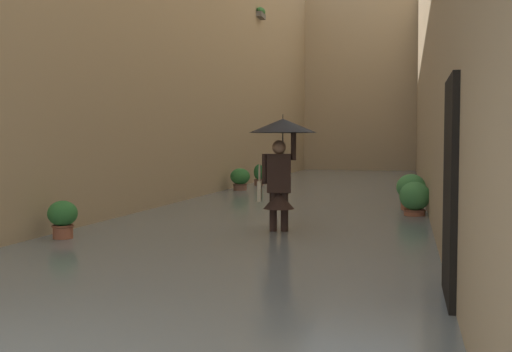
# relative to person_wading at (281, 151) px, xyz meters

# --- Properties ---
(ground_plane) EXTENTS (73.92, 73.92, 0.00)m
(ground_plane) POSITION_rel_person_wading_xyz_m (0.51, -7.59, -1.48)
(ground_plane) COLOR gray
(flood_water) EXTENTS (6.55, 35.57, 0.20)m
(flood_water) POSITION_rel_person_wading_xyz_m (0.51, -7.59, -1.38)
(flood_water) COLOR slate
(flood_water) RESTS_ON ground_plane
(building_facade_right) EXTENTS (2.04, 33.57, 10.14)m
(building_facade_right) POSITION_rel_person_wading_xyz_m (4.28, -7.59, 3.59)
(building_facade_right) COLOR tan
(building_facade_right) RESTS_ON ground_plane
(building_facade_far) EXTENTS (9.35, 1.80, 9.10)m
(building_facade_far) POSITION_rel_person_wading_xyz_m (0.51, -23.28, 3.07)
(building_facade_far) COLOR tan
(building_facade_far) RESTS_ON ground_plane
(person_wading) EXTENTS (1.08, 1.08, 2.07)m
(person_wading) POSITION_rel_person_wading_xyz_m (0.00, 0.00, 0.00)
(person_wading) COLOR black
(person_wading) RESTS_ON ground_plane
(potted_plant_near_left) EXTENTS (0.52, 0.52, 0.71)m
(potted_plant_near_left) POSITION_rel_person_wading_xyz_m (-2.03, -6.43, -1.06)
(potted_plant_near_left) COLOR brown
(potted_plant_near_left) RESTS_ON ground_plane
(potted_plant_near_right) EXTENTS (0.35, 0.35, 0.90)m
(potted_plant_near_right) POSITION_rel_person_wading_xyz_m (2.86, -10.15, -1.01)
(potted_plant_near_right) COLOR brown
(potted_plant_near_right) RESTS_ON ground_plane
(potted_plant_far_right) EXTENTS (0.44, 0.44, 0.76)m
(potted_plant_far_right) POSITION_rel_person_wading_xyz_m (2.99, 1.50, -1.03)
(potted_plant_far_right) COLOR #9E563D
(potted_plant_far_right) RESTS_ON ground_plane
(potted_plant_mid_left) EXTENTS (0.59, 0.59, 0.86)m
(potted_plant_mid_left) POSITION_rel_person_wading_xyz_m (-2.11, -2.73, -0.99)
(potted_plant_mid_left) COLOR #9E563D
(potted_plant_mid_left) RESTS_ON ground_plane
(potted_plant_mid_right) EXTENTS (0.59, 0.59, 0.85)m
(potted_plant_mid_right) POSITION_rel_person_wading_xyz_m (2.91, -7.99, -0.98)
(potted_plant_mid_right) COLOR brown
(potted_plant_mid_right) RESTS_ON ground_plane
(potted_plant_far_left) EXTENTS (0.61, 0.61, 0.96)m
(potted_plant_far_left) POSITION_rel_person_wading_xyz_m (-2.04, -3.75, -0.92)
(potted_plant_far_left) COLOR #9E563D
(potted_plant_far_left) RESTS_ON ground_plane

